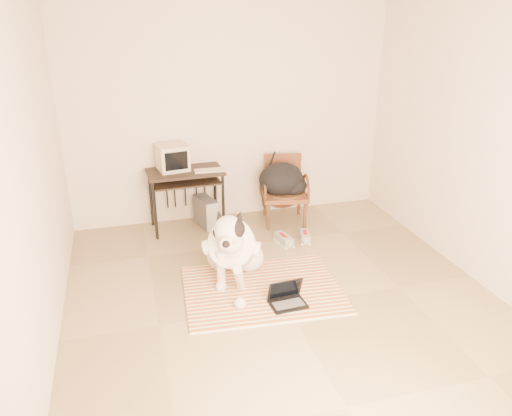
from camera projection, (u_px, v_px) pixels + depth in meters
name	position (u px, v px, depth m)	size (l,w,h in m)	color
floor	(286.00, 305.00, 4.64)	(4.50, 4.50, 0.00)	#937F5A
wall_back	(230.00, 113.00, 6.13)	(4.50, 4.50, 0.00)	beige
wall_front	(462.00, 323.00, 2.12)	(4.50, 4.50, 0.00)	beige
wall_left	(31.00, 189.00, 3.64)	(4.50, 4.50, 0.00)	beige
wall_right	(494.00, 149.00, 4.62)	(4.50, 4.50, 0.00)	beige
rug	(262.00, 290.00, 4.88)	(1.59, 1.26, 0.02)	#CF5B22
dog	(233.00, 248.00, 4.96)	(0.66, 1.22, 0.89)	silver
laptop	(287.00, 298.00, 4.62)	(0.34, 0.26, 0.23)	black
computer_desk	(186.00, 179.00, 5.99)	(0.92, 0.53, 0.75)	black
crt_monitor	(173.00, 157.00, 5.93)	(0.39, 0.38, 0.31)	#C4B59A
desk_keyboard	(209.00, 170.00, 5.93)	(0.35, 0.13, 0.02)	#C4B59A
pc_tower	(206.00, 212.00, 6.22)	(0.26, 0.43, 0.37)	#4F5052
rattan_chair	(284.00, 190.00, 6.30)	(0.64, 0.62, 0.83)	brown
backpack	(283.00, 180.00, 6.17)	(0.59, 0.46, 0.41)	black
sneaker_left	(284.00, 240.00, 5.81)	(0.17, 0.32, 0.11)	silver
sneaker_right	(305.00, 237.00, 5.90)	(0.18, 0.29, 0.10)	silver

